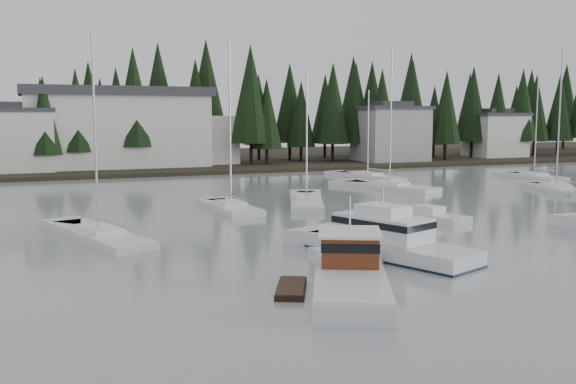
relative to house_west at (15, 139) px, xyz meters
The scene contains 16 objects.
far_shore_land 25.88m from the house_west, 45.00° to the left, with size 240.00×54.00×1.00m, color black.
conifer_treeline 19.87m from the house_west, 21.25° to the left, with size 200.00×22.00×20.00m, color black, non-canonical shape.
house_west is the anchor object (origin of this frame).
house_east_a 54.01m from the house_west, ahead, with size 10.60×8.48×9.25m.
house_east_b 76.01m from the house_west, ahead, with size 9.54×7.42×8.25m.
harbor_inn 15.45m from the house_west, 12.52° to the left, with size 29.50×11.50×10.90m.
lobster_boat_brown 65.41m from the house_west, 77.52° to the right, with size 6.90×9.57×4.52m.
cabin_cruiser_center 61.71m from the house_west, 71.86° to the right, with size 6.41×10.36×4.26m.
sailboat_1 44.92m from the house_west, 58.43° to the right, with size 6.53×10.88×11.46m.
sailboat_3 42.92m from the house_west, 67.68° to the right, with size 3.00×8.42×13.81m.
sailboat_4 64.17m from the house_west, 26.30° to the right, with size 3.17×8.68×12.97m.
sailboat_5 44.41m from the house_west, 27.54° to the right, with size 4.85×11.11×11.12m.
sailboat_7 63.79m from the house_west, 37.85° to the right, with size 5.12×8.79×14.70m.
sailboat_9 47.64m from the house_west, 40.92° to the right, with size 6.71×11.10×14.81m.
sailboat_10 48.23m from the house_west, 83.76° to the right, with size 5.72×11.15×13.03m.
runabout_1 56.85m from the house_west, 60.07° to the right, with size 3.81×6.40×1.42m.
Camera 1 is at (-16.54, -9.00, 7.54)m, focal length 40.00 mm.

